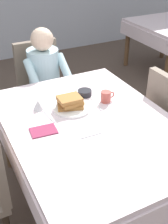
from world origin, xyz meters
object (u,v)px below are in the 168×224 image
object	(u,v)px
plate_breakfast	(72,108)
spoon_near_edge	(91,135)
dining_table_main	(91,133)
fork_left_of_plate	(49,116)
cup_coffee	(106,97)
syrup_pitcher	(38,105)
diner_person	(45,75)
bowl_butter	(85,93)
knife_right_of_plate	(96,104)
breakfast_stack	(70,102)
chair_diner	(41,82)

from	to	relation	value
plate_breakfast	spoon_near_edge	size ratio (longest dim) A/B	1.87
dining_table_main	fork_left_of_plate	distance (m)	0.32
cup_coffee	spoon_near_edge	size ratio (longest dim) A/B	0.75
cup_coffee	syrup_pitcher	size ratio (longest dim) A/B	1.41
diner_person	dining_table_main	bearing A→B (deg)	87.60
dining_table_main	plate_breakfast	xyz separation A→B (m)	(-0.04, 0.22, 0.10)
dining_table_main	fork_left_of_plate	world-z (taller)	fork_left_of_plate
spoon_near_edge	cup_coffee	bearing A→B (deg)	49.10
cup_coffee	bowl_butter	size ratio (longest dim) A/B	1.03
dining_table_main	spoon_near_edge	bearing A→B (deg)	-118.78
bowl_butter	syrup_pitcher	xyz separation A→B (m)	(-0.40, -0.04, 0.02)
syrup_pitcher	knife_right_of_plate	xyz separation A→B (m)	(0.41, -0.12, -0.04)
breakfast_stack	syrup_pitcher	distance (m)	0.23
chair_diner	bowl_butter	world-z (taller)	chair_diner
dining_table_main	diner_person	xyz separation A→B (m)	(0.04, 1.01, 0.02)
diner_person	bowl_butter	size ratio (longest dim) A/B	10.18
syrup_pitcher	fork_left_of_plate	bearing A→B (deg)	-75.75
knife_right_of_plate	spoon_near_edge	size ratio (longest dim) A/B	1.33
plate_breakfast	cup_coffee	world-z (taller)	cup_coffee
cup_coffee	spoon_near_edge	bearing A→B (deg)	-132.89
cup_coffee	fork_left_of_plate	bearing A→B (deg)	179.86
cup_coffee	knife_right_of_plate	distance (m)	0.09
diner_person	knife_right_of_plate	bearing A→B (deg)	97.45
breakfast_stack	fork_left_of_plate	distance (m)	0.19
knife_right_of_plate	diner_person	bearing A→B (deg)	14.07
plate_breakfast	bowl_butter	bearing A→B (deg)	38.60
dining_table_main	knife_right_of_plate	distance (m)	0.26
cup_coffee	bowl_butter	distance (m)	0.19
fork_left_of_plate	breakfast_stack	bearing A→B (deg)	-86.48
dining_table_main	bowl_butter	world-z (taller)	bowl_butter
dining_table_main	fork_left_of_plate	size ratio (longest dim) A/B	8.47
cup_coffee	bowl_butter	bearing A→B (deg)	121.72
breakfast_stack	cup_coffee	size ratio (longest dim) A/B	1.90
dining_table_main	spoon_near_edge	distance (m)	0.18
fork_left_of_plate	spoon_near_edge	distance (m)	0.37
spoon_near_edge	syrup_pitcher	bearing A→B (deg)	114.15
fork_left_of_plate	dining_table_main	bearing A→B (deg)	-135.67
dining_table_main	diner_person	size ratio (longest dim) A/B	1.36
chair_diner	dining_table_main	bearing A→B (deg)	87.92
fork_left_of_plate	syrup_pitcher	bearing A→B (deg)	9.18
chair_diner	fork_left_of_plate	distance (m)	1.03
dining_table_main	knife_right_of_plate	xyz separation A→B (m)	(0.15, 0.20, 0.09)
dining_table_main	plate_breakfast	bearing A→B (deg)	100.59
dining_table_main	syrup_pitcher	distance (m)	0.43
breakfast_stack	syrup_pitcher	xyz separation A→B (m)	(-0.21, 0.10, -0.02)
bowl_butter	spoon_near_edge	xyz separation A→B (m)	(-0.21, -0.49, -0.02)
chair_diner	breakfast_stack	xyz separation A→B (m)	(-0.09, -0.94, 0.27)
diner_person	breakfast_stack	distance (m)	0.80
chair_diner	knife_right_of_plate	xyz separation A→B (m)	(0.11, -0.97, 0.21)
plate_breakfast	knife_right_of_plate	xyz separation A→B (m)	(0.19, -0.02, -0.01)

